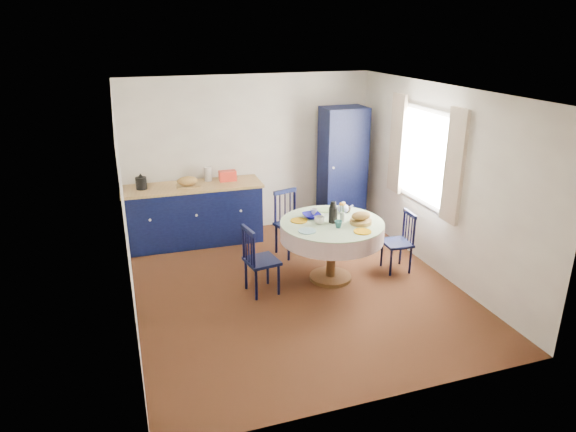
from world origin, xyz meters
The scene contains 17 objects.
floor centered at (0.00, 0.00, 0.00)m, with size 4.50×4.50×0.00m, color black.
ceiling centered at (0.00, 0.00, 2.50)m, with size 4.50×4.50×0.00m, color white.
wall_back centered at (0.00, 2.25, 1.25)m, with size 4.00×0.02×2.50m, color white.
wall_left centered at (-2.00, 0.00, 1.25)m, with size 0.02×4.50×2.50m, color white.
wall_right centered at (2.00, 0.00, 1.25)m, with size 0.02×4.50×2.50m, color white.
window centered at (1.95, 0.30, 1.52)m, with size 0.10×1.74×1.45m.
kitchen_counter centered at (-1.00, 1.90, 0.48)m, with size 2.10×0.70×1.17m.
pantry_cabinet centered at (1.44, 1.85, 1.00)m, with size 0.70×0.51×1.99m.
dining_table centered at (0.53, 0.08, 0.69)m, with size 1.34×1.34×1.09m.
chair_left centered at (-0.48, 0.03, 0.45)m, with size 0.44×0.45×0.90m.
chair_far centered at (0.28, 1.06, 0.48)m, with size 0.52×0.51×0.95m.
chair_right centered at (1.51, 0.05, 0.42)m, with size 0.38×0.40×0.84m.
mug_a centered at (0.34, 0.08, 0.86)m, with size 0.13×0.13×0.10m, color silver.
mug_b centered at (0.51, -0.12, 0.86)m, with size 0.10×0.10×0.09m, color #2A6464.
mug_c centered at (0.84, 0.36, 0.86)m, with size 0.12×0.12×0.09m, color black.
mug_d centered at (0.39, 0.41, 0.86)m, with size 0.09×0.09×0.09m, color silver.
cobalt_bowl centered at (0.32, 0.32, 0.84)m, with size 0.24×0.24×0.06m, color #0D0A73.
Camera 1 is at (-1.97, -5.58, 3.19)m, focal length 32.00 mm.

